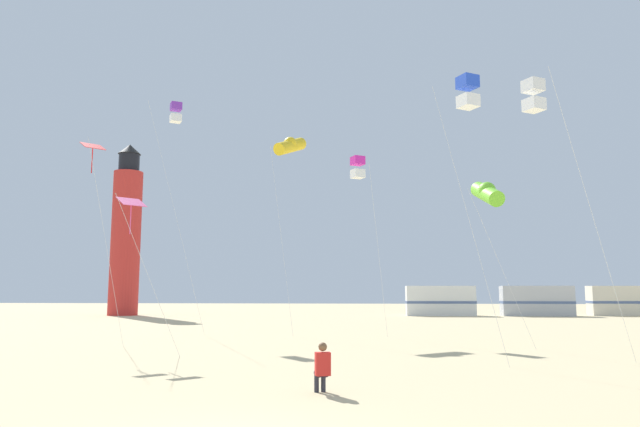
% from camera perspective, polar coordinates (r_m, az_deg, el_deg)
% --- Properties ---
extents(kite_flyer_standing, '(0.43, 0.56, 1.16)m').
position_cam_1_polar(kite_flyer_standing, '(13.72, 0.20, -14.79)').
color(kite_flyer_standing, red).
rests_on(kite_flyer_standing, ground).
extents(kite_diamond_rainbow, '(2.55, 2.55, 5.81)m').
position_cam_1_polar(kite_diamond_rainbow, '(22.54, -17.98, 0.63)').
color(kite_diamond_rainbow, silver).
rests_on(kite_diamond_rainbow, ground).
extents(kite_box_magenta, '(1.85, 2.03, 9.31)m').
position_cam_1_polar(kite_box_magenta, '(30.48, 3.73, 4.52)').
color(kite_box_magenta, silver).
rests_on(kite_box_magenta, ground).
extents(kite_box_blue, '(2.07, 1.74, 9.83)m').
position_cam_1_polar(kite_box_blue, '(21.44, 14.31, 11.45)').
color(kite_box_blue, silver).
rests_on(kite_box_blue, ground).
extents(kite_tube_gold, '(1.93, 2.55, 11.09)m').
position_cam_1_polar(kite_tube_gold, '(32.71, -2.95, 6.66)').
color(kite_tube_gold, silver).
rests_on(kite_tube_gold, ground).
extents(kite_box_white, '(3.16, 3.16, 9.80)m').
position_cam_1_polar(kite_box_white, '(22.37, 20.25, 10.79)').
color(kite_box_white, silver).
rests_on(kite_box_white, ground).
extents(kite_diamond_scarlet, '(2.15, 2.15, 8.78)m').
position_cam_1_polar(kite_diamond_scarlet, '(27.11, -21.35, 5.51)').
color(kite_diamond_scarlet, silver).
rests_on(kite_diamond_scarlet, ground).
extents(kite_tube_lime, '(2.57, 2.77, 7.30)m').
position_cam_1_polar(kite_tube_lime, '(26.53, 16.09, 1.95)').
color(kite_tube_lime, silver).
rests_on(kite_tube_lime, ground).
extents(kite_box_violet, '(3.04, 2.66, 13.09)m').
position_cam_1_polar(kite_box_violet, '(34.89, -13.97, 9.55)').
color(kite_box_violet, silver).
rests_on(kite_box_violet, ground).
extents(lighthouse_distant, '(2.80, 2.80, 16.80)m').
position_cam_1_polar(lighthouse_distant, '(59.69, -18.52, -1.92)').
color(lighthouse_distant, red).
rests_on(lighthouse_distant, ground).
extents(rv_van_white, '(6.45, 2.37, 2.80)m').
position_cam_1_polar(rv_van_white, '(56.91, 11.71, -8.40)').
color(rv_van_white, white).
rests_on(rv_van_white, ground).
extents(rv_van_silver, '(6.57, 2.72, 2.80)m').
position_cam_1_polar(rv_van_silver, '(58.71, 20.49, -8.05)').
color(rv_van_silver, '#B7BABF').
rests_on(rv_van_silver, ground).
extents(rv_van_cream, '(6.57, 2.74, 2.80)m').
position_cam_1_polar(rv_van_cream, '(62.87, 27.74, -7.60)').
color(rv_van_cream, beige).
rests_on(rv_van_cream, ground).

